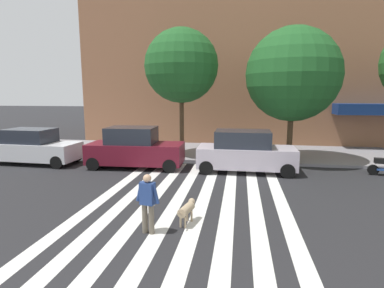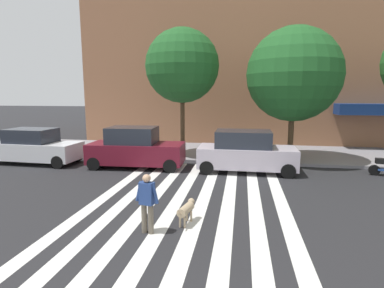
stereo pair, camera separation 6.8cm
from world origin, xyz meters
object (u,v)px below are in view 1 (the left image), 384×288
object	(u,v)px
parked_car_behind_first	(135,149)
pedestrian_dog_walker	(148,200)
street_tree_nearest	(181,66)
parked_car_near_curb	(33,147)
street_tree_middle	(293,75)
dog_on_leash	(187,209)
parked_car_third_in_line	(245,152)

from	to	relation	value
parked_car_behind_first	pedestrian_dog_walker	world-z (taller)	parked_car_behind_first
pedestrian_dog_walker	street_tree_nearest	bearing A→B (deg)	95.65
parked_car_behind_first	parked_car_near_curb	bearing A→B (deg)	179.96
street_tree_nearest	street_tree_middle	size ratio (longest dim) A/B	1.03
street_tree_middle	pedestrian_dog_walker	world-z (taller)	street_tree_middle
dog_on_leash	parked_car_near_curb	bearing A→B (deg)	145.95
dog_on_leash	pedestrian_dog_walker	bearing A→B (deg)	-140.58
parked_car_near_curb	parked_car_third_in_line	size ratio (longest dim) A/B	1.05
pedestrian_dog_walker	street_tree_middle	bearing A→B (deg)	62.26
parked_car_near_curb	pedestrian_dog_walker	distance (m)	11.22
pedestrian_dog_walker	parked_car_behind_first	bearing A→B (deg)	111.83
street_tree_middle	pedestrian_dog_walker	size ratio (longest dim) A/B	4.31
parked_car_behind_first	street_tree_nearest	bearing A→B (deg)	56.66
parked_car_behind_first	street_tree_middle	bearing A→B (deg)	17.13
street_tree_nearest	street_tree_middle	world-z (taller)	street_tree_nearest
parked_car_behind_first	dog_on_leash	size ratio (longest dim) A/B	4.44
street_tree_nearest	street_tree_middle	distance (m)	6.11
parked_car_third_in_line	street_tree_middle	xyz separation A→B (m)	(2.42, 2.45, 3.78)
parked_car_behind_first	street_tree_middle	xyz separation A→B (m)	(7.96, 2.45, 3.76)
pedestrian_dog_walker	dog_on_leash	size ratio (longest dim) A/B	1.50
parked_car_near_curb	pedestrian_dog_walker	bearing A→B (deg)	-39.94
parked_car_near_curb	parked_car_behind_first	xyz separation A→B (m)	(5.72, -0.00, 0.08)
parked_car_near_curb	parked_car_third_in_line	world-z (taller)	parked_car_third_in_line
pedestrian_dog_walker	parked_car_near_curb	bearing A→B (deg)	140.06
dog_on_leash	parked_car_behind_first	bearing A→B (deg)	120.64
parked_car_near_curb	parked_car_behind_first	bearing A→B (deg)	-0.04
street_tree_middle	parked_car_third_in_line	bearing A→B (deg)	-134.62
parked_car_third_in_line	street_tree_nearest	size ratio (longest dim) A/B	0.64
street_tree_nearest	pedestrian_dog_walker	distance (m)	11.03
street_tree_middle	parked_car_behind_first	bearing A→B (deg)	-162.87
parked_car_behind_first	parked_car_third_in_line	bearing A→B (deg)	0.02
street_tree_nearest	dog_on_leash	bearing A→B (deg)	-78.31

